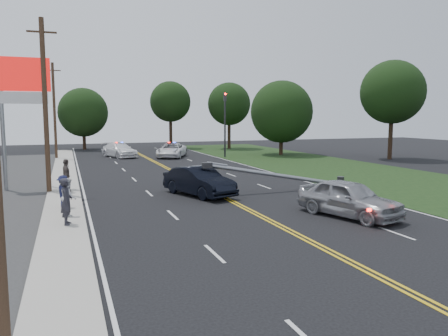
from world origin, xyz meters
name	(u,v)px	position (x,y,z in m)	size (l,w,h in m)	color
ground	(286,229)	(0.00, 0.00, 0.00)	(120.00, 120.00, 0.00)	black
sidewalk	(64,197)	(-8.40, 10.00, 0.06)	(1.80, 70.00, 0.12)	#ACA79B
grass_verge	(388,179)	(13.50, 10.00, 0.01)	(12.00, 80.00, 0.01)	black
centerline_yellow	(209,190)	(0.00, 10.00, 0.01)	(0.36, 80.00, 0.00)	gold
pylon_sign	(23,91)	(-10.50, 14.00, 6.00)	(3.20, 0.35, 8.00)	gray
traffic_signal	(225,119)	(8.30, 30.00, 4.21)	(0.28, 0.41, 7.05)	#2D2D30
fallen_streetlight	(286,176)	(4.19, 8.00, 0.92)	(9.36, 0.44, 1.91)	#2D2D30
utility_pole_mid	(45,106)	(-9.20, 12.00, 5.08)	(1.60, 0.28, 10.00)	#382619
utility_pole_far	(54,111)	(-9.20, 34.00, 5.08)	(1.60, 0.28, 10.00)	#382619
tree_6	(83,112)	(-5.88, 46.79, 5.00)	(6.54, 6.54, 8.28)	black
tree_7	(170,102)	(5.69, 45.11, 6.50)	(5.64, 5.64, 9.34)	black
tree_8	(229,104)	(13.21, 41.81, 6.16)	(5.89, 5.89, 9.13)	black
tree_9	(282,112)	(15.48, 30.52, 5.01)	(7.19, 7.19, 8.61)	black
tree_13	(392,92)	(23.77, 21.85, 6.96)	(6.55, 6.55, 10.25)	black
crashed_sedan	(199,181)	(-1.15, 8.35, 0.82)	(1.73, 4.97, 1.64)	black
waiting_sedan	(349,198)	(3.68, 1.02, 0.84)	(1.97, 4.90, 1.67)	#95969C
emergency_a	(172,150)	(2.69, 31.67, 0.77)	(2.57, 5.57, 1.55)	white
emergency_b	(119,150)	(-2.70, 33.80, 0.79)	(2.22, 5.45, 1.58)	white
bystander_a	(66,201)	(-8.23, 3.31, 1.07)	(0.69, 0.45, 1.90)	#28272F
bystander_b	(68,197)	(-8.15, 5.01, 0.95)	(0.81, 0.63, 1.67)	silver
bystander_c	(63,191)	(-8.38, 6.92, 0.90)	(1.01, 0.58, 1.57)	#1A1D41
bystander_d	(66,176)	(-8.23, 11.39, 1.08)	(1.13, 0.47, 1.93)	#574B45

